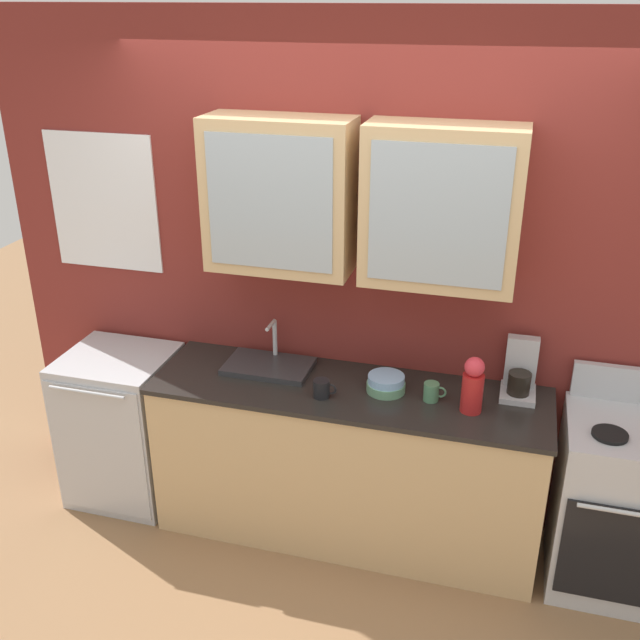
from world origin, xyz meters
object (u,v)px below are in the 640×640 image
cup_near_bowls (432,392)px  coffee_maker (520,374)px  stove_range (625,506)px  bowl_stack (386,384)px  dishwasher (123,426)px  cup_near_sink (322,389)px  sink_faucet (269,365)px  vase (473,385)px

cup_near_bowls → coffee_maker: (0.41, 0.19, 0.06)m
stove_range → bowl_stack: stove_range is taller
bowl_stack → dishwasher: bowl_stack is taller
cup_near_sink → cup_near_bowls: 0.53m
sink_faucet → coffee_maker: size_ratio=1.56×
coffee_maker → cup_near_bowls: bearing=-155.3°
sink_faucet → coffee_maker: bearing=3.7°
stove_range → vase: 0.96m
sink_faucet → vase: 1.08m
cup_near_sink → dishwasher: size_ratio=0.13×
sink_faucet → dishwasher: bearing=-173.2°
bowl_stack → vase: bearing=-10.5°
stove_range → dishwasher: (-2.70, -0.00, -0.01)m
sink_faucet → bowl_stack: 0.65m
bowl_stack → vase: (0.43, -0.08, 0.10)m
cup_near_sink → coffee_maker: size_ratio=0.40×
dishwasher → cup_near_bowls: bearing=0.0°
vase → stove_range: bearing=3.6°
stove_range → cup_near_sink: bearing=-175.7°
bowl_stack → dishwasher: (-1.50, -0.03, -0.48)m
coffee_maker → bowl_stack: bearing=-166.6°
cup_near_bowls → dishwasher: bearing=-180.0°
coffee_maker → stove_range: bearing=-18.1°
coffee_maker → dishwasher: bearing=-175.0°
sink_faucet → vase: (1.07, -0.15, 0.12)m
bowl_stack → vase: 0.44m
cup_near_bowls → coffee_maker: coffee_maker is taller
bowl_stack → vase: size_ratio=0.69×
stove_range → bowl_stack: 1.29m
cup_near_bowls → coffee_maker: 0.45m
sink_faucet → dishwasher: (-0.86, -0.10, -0.46)m
stove_range → vase: vase is taller
stove_range → cup_near_bowls: (-0.96, -0.00, 0.48)m
cup_near_sink → cup_near_bowls: (0.52, 0.11, 0.00)m
stove_range → vase: size_ratio=3.76×
cup_near_bowls → dishwasher: (-1.73, -0.00, -0.49)m
stove_range → cup_near_bowls: 1.08m
vase → cup_near_bowls: vase is taller
vase → dishwasher: bearing=178.7°
dishwasher → coffee_maker: size_ratio=3.06×
stove_range → dishwasher: 2.70m
sink_faucet → bowl_stack: bearing=-6.1°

